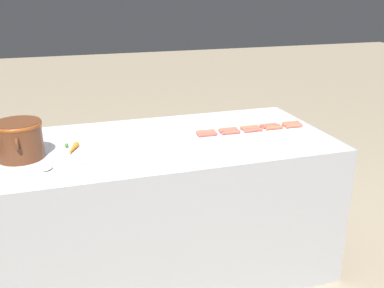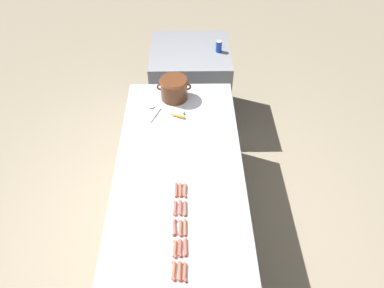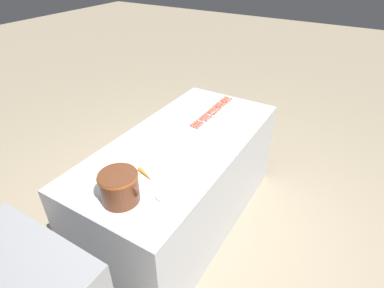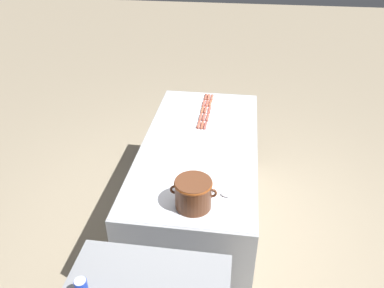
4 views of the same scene
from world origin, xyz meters
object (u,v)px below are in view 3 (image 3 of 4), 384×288
at_px(hot_dog_7, 213,111).
at_px(hot_dog_10, 224,99).
at_px(hot_dog_11, 216,105).
at_px(hot_dog_13, 202,116).
at_px(hot_dog_2, 216,112).
at_px(bean_pot, 119,186).
at_px(hot_dog_12, 210,110).
at_px(serving_spoon, 161,193).
at_px(hot_dog_5, 226,100).
at_px(hot_dog_6, 219,105).
at_px(hot_dog_9, 197,124).
at_px(carrot, 145,174).
at_px(hot_dog_14, 194,123).
at_px(hot_dog_4, 200,125).
at_px(hot_dog_0, 229,101).
at_px(hot_dog_8, 205,117).
at_px(hot_dog_1, 223,106).
at_px(hot_dog_3, 209,118).

height_order(hot_dog_7, hot_dog_10, same).
height_order(hot_dog_11, hot_dog_13, same).
height_order(hot_dog_2, hot_dog_11, same).
bearing_deg(bean_pot, hot_dog_12, -85.93).
bearing_deg(serving_spoon, hot_dog_10, -79.21).
xyz_separation_m(hot_dog_5, hot_dog_6, (0.00, 0.15, 0.00)).
relative_size(hot_dog_9, hot_dog_13, 1.00).
distance_m(serving_spoon, carrot, 0.23).
height_order(hot_dog_13, hot_dog_14, same).
height_order(hot_dog_4, carrot, carrot).
height_order(hot_dog_13, bean_pot, bean_pot).
bearing_deg(hot_dog_0, hot_dog_2, 90.34).
height_order(hot_dog_4, hot_dog_12, same).
distance_m(hot_dog_2, hot_dog_8, 0.16).
bearing_deg(hot_dog_7, hot_dog_1, -102.48).
height_order(hot_dog_0, bean_pot, bean_pot).
distance_m(hot_dog_8, hot_dog_12, 0.16).
height_order(hot_dog_8, hot_dog_13, same).
distance_m(hot_dog_12, hot_dog_13, 0.15).
relative_size(hot_dog_1, hot_dog_5, 1.00).
relative_size(hot_dog_1, hot_dog_10, 1.00).
bearing_deg(hot_dog_13, serving_spoon, 105.23).
distance_m(hot_dog_9, hot_dog_10, 0.62).
height_order(hot_dog_12, hot_dog_13, same).
bearing_deg(hot_dog_0, hot_dog_12, 77.13).
distance_m(hot_dog_0, hot_dog_6, 0.16).
distance_m(hot_dog_0, hot_dog_13, 0.46).
bearing_deg(carrot, hot_dog_7, -87.38).
distance_m(hot_dog_10, hot_dog_12, 0.31).
distance_m(hot_dog_3, hot_dog_13, 0.07).
bearing_deg(hot_dog_11, hot_dog_1, -171.81).
distance_m(hot_dog_3, hot_dog_11, 0.31).
bearing_deg(hot_dog_3, hot_dog_1, -89.09).
xyz_separation_m(hot_dog_0, hot_dog_5, (0.03, -0.00, 0.00)).
height_order(hot_dog_2, hot_dog_7, same).
xyz_separation_m(hot_dog_1, hot_dog_4, (-0.00, 0.47, 0.00)).
xyz_separation_m(hot_dog_12, hot_dog_14, (-0.00, 0.31, 0.00)).
xyz_separation_m(hot_dog_3, hot_dog_6, (0.04, -0.30, 0.00)).
bearing_deg(hot_dog_3, hot_dog_4, 88.39).
height_order(hot_dog_0, hot_dog_4, same).
bearing_deg(hot_dog_12, hot_dog_10, -90.25).
bearing_deg(hot_dog_8, hot_dog_0, -94.44).
xyz_separation_m(hot_dog_4, hot_dog_10, (0.06, -0.62, 0.00)).
distance_m(hot_dog_4, hot_dog_12, 0.32).
distance_m(hot_dog_11, hot_dog_13, 0.30).
xyz_separation_m(hot_dog_10, serving_spoon, (-0.29, 1.54, -0.00)).
xyz_separation_m(hot_dog_13, carrot, (-0.08, 0.99, 0.00)).
bearing_deg(hot_dog_14, hot_dog_7, -95.51).
bearing_deg(hot_dog_2, hot_dog_6, -75.56).
height_order(hot_dog_5, hot_dog_10, same).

